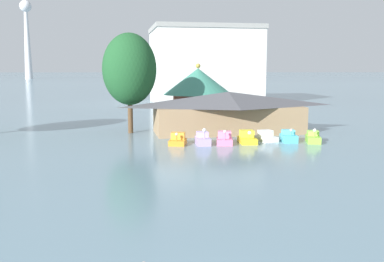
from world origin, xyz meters
TOP-DOWN VIEW (x-y plane):
  - pedal_boat_orange at (3.95, 32.79)m, footprint 2.25×2.66m
  - pedal_boat_lavender at (6.51, 32.36)m, footprint 1.51×2.64m
  - pedal_boat_pink at (8.86, 32.29)m, footprint 2.17×2.81m
  - pedal_boat_yellow at (11.44, 32.58)m, footprint 2.03×3.14m
  - pedal_boat_white at (13.88, 33.36)m, footprint 2.02×2.68m
  - pedal_boat_cyan at (16.12, 32.49)m, footprint 1.87×2.57m
  - pedal_boat_lime at (18.53, 31.56)m, footprint 2.23×3.12m
  - boathouse at (11.39, 40.34)m, footprint 19.45×7.97m
  - green_roof_pavilion at (9.66, 51.04)m, footprint 10.09×10.09m
  - shoreline_tree_mid at (-0.57, 42.32)m, footprint 6.59×6.59m
  - background_building_block at (18.67, 90.10)m, footprint 24.25×20.33m
  - distant_broadcast_tower at (-67.45, 356.00)m, footprint 9.05×9.05m

SIDE VIEW (x-z plane):
  - pedal_boat_white at x=13.88m, z-range -0.20..1.13m
  - pedal_boat_orange at x=3.95m, z-range -0.21..1.21m
  - pedal_boat_lime at x=18.53m, z-range -0.33..1.35m
  - pedal_boat_yellow at x=11.44m, z-range -0.21..1.26m
  - pedal_boat_cyan at x=16.12m, z-range -0.25..1.31m
  - pedal_boat_pink at x=8.86m, z-range -0.29..1.36m
  - pedal_boat_lavender at x=6.51m, z-range -0.38..1.50m
  - boathouse at x=11.39m, z-range 0.13..5.23m
  - green_roof_pavilion at x=9.66m, z-range 0.29..8.95m
  - shoreline_tree_mid at x=-0.57m, z-range 1.72..13.95m
  - background_building_block at x=18.67m, z-range 0.02..17.56m
  - distant_broadcast_tower at x=-67.45m, z-range -15.00..113.64m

